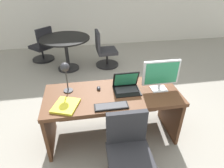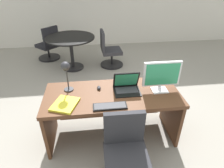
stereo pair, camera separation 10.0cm
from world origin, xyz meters
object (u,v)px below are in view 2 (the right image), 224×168
(desk_lamp, at_px, (66,70))
(meeting_chair_near, at_px, (109,52))
(laptop, at_px, (126,85))
(meeting_table, at_px, (71,45))
(keyboard, at_px, (110,106))
(desk, at_px, (112,104))
(meeting_chair_far, at_px, (49,47))
(office_chair, at_px, (126,159))
(book, at_px, (65,104))
(monitor, at_px, (162,75))
(mouse, at_px, (99,88))

(desk_lamp, distance_m, meeting_chair_near, 2.45)
(laptop, distance_m, desk_lamp, 0.78)
(meeting_table, xyz_separation_m, meeting_chair_near, (0.89, 0.04, -0.24))
(laptop, relative_size, meeting_chair_near, 0.38)
(keyboard, bearing_deg, desk, 79.11)
(laptop, height_order, meeting_chair_near, laptop)
(desk, xyz_separation_m, laptop, (0.19, 0.03, 0.27))
(keyboard, bearing_deg, meeting_chair_far, 111.21)
(desk_lamp, xyz_separation_m, office_chair, (0.61, -0.81, -0.70))
(desk_lamp, xyz_separation_m, book, (-0.02, -0.30, -0.29))
(laptop, distance_m, keyboard, 0.43)
(meeting_chair_far, bearing_deg, monitor, -56.89)
(mouse, height_order, meeting_table, mouse)
(mouse, relative_size, meeting_table, 0.08)
(desk_lamp, bearing_deg, desk, -8.88)
(desk, distance_m, laptop, 0.33)
(meeting_chair_far, bearing_deg, keyboard, -68.79)
(book, bearing_deg, mouse, 36.23)
(mouse, distance_m, desk_lamp, 0.48)
(desk, bearing_deg, desk_lamp, 171.12)
(laptop, relative_size, desk_lamp, 0.80)
(mouse, height_order, office_chair, office_chair)
(laptop, xyz_separation_m, book, (-0.76, -0.25, -0.06))
(meeting_table, bearing_deg, monitor, -60.85)
(meeting_chair_near, bearing_deg, mouse, -99.44)
(book, bearing_deg, laptop, 17.88)
(laptop, bearing_deg, desk_lamp, 175.67)
(laptop, xyz_separation_m, meeting_chair_near, (0.02, 2.28, -0.47))
(monitor, height_order, office_chair, monitor)
(laptop, relative_size, office_chair, 0.40)
(meeting_chair_near, xyz_separation_m, meeting_chair_far, (-1.51, 0.58, -0.00))
(keyboard, bearing_deg, desk_lamp, 141.03)
(mouse, bearing_deg, monitor, -9.46)
(meeting_chair_near, height_order, meeting_chair_far, meeting_chair_far)
(desk, distance_m, office_chair, 0.75)
(book, bearing_deg, meeting_chair_far, 103.26)
(mouse, height_order, meeting_chair_near, meeting_chair_near)
(desk, relative_size, mouse, 19.98)
(book, xyz_separation_m, meeting_table, (-0.11, 2.49, -0.17))
(keyboard, distance_m, office_chair, 0.59)
(monitor, relative_size, meeting_chair_far, 0.54)
(desk, relative_size, meeting_chair_far, 1.96)
(meeting_chair_far, bearing_deg, laptop, -62.43)
(desk, relative_size, meeting_chair_near, 1.97)
(mouse, xyz_separation_m, book, (-0.41, -0.30, -0.01))
(book, bearing_deg, desk_lamp, 86.25)
(desk_lamp, bearing_deg, mouse, -0.37)
(desk, bearing_deg, book, -159.25)
(mouse, bearing_deg, laptop, -8.63)
(keyboard, height_order, meeting_chair_far, meeting_chair_far)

